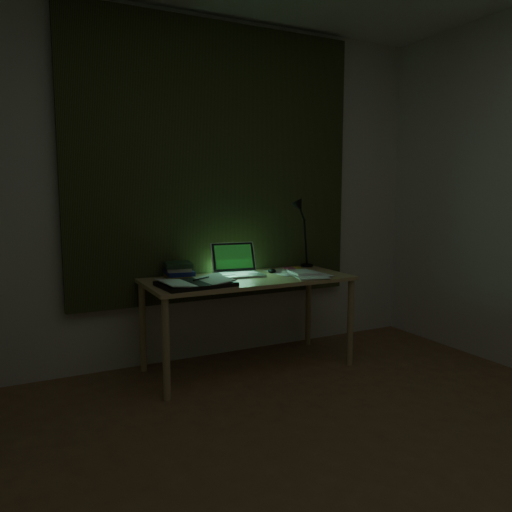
{
  "coord_description": "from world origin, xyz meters",
  "views": [
    {
      "loc": [
        -1.43,
        -1.48,
        1.25
      ],
      "look_at": [
        0.08,
        1.49,
        0.82
      ],
      "focal_mm": 35.0,
      "sensor_mm": 36.0,
      "label": 1
    }
  ],
  "objects": [
    {
      "name": "floor",
      "position": [
        0.0,
        0.0,
        0.0
      ],
      "size": [
        3.5,
        4.0,
        0.0
      ],
      "primitive_type": "cube",
      "color": "brown",
      "rests_on": "ground"
    },
    {
      "name": "wall_back",
      "position": [
        0.0,
        2.0,
        1.25
      ],
      "size": [
        3.5,
        0.0,
        2.5
      ],
      "primitive_type": "cube",
      "color": "silver",
      "rests_on": "ground"
    },
    {
      "name": "curtain",
      "position": [
        0.0,
        1.96,
        1.45
      ],
      "size": [
        2.2,
        0.06,
        2.0
      ],
      "primitive_type": "cube",
      "color": "#2C3118",
      "rests_on": "wall_back"
    },
    {
      "name": "desk",
      "position": [
        0.08,
        1.61,
        0.33
      ],
      "size": [
        1.44,
        0.63,
        0.65
      ],
      "primitive_type": null,
      "color": "tan",
      "rests_on": "floor"
    },
    {
      "name": "laptop",
      "position": [
        0.05,
        1.69,
        0.77
      ],
      "size": [
        0.37,
        0.41,
        0.23
      ],
      "primitive_type": null,
      "rotation": [
        0.0,
        0.0,
        -0.14
      ],
      "color": "#B2B3B7",
      "rests_on": "desk"
    },
    {
      "name": "open_textbook",
      "position": [
        -0.36,
        1.48,
        0.67
      ],
      "size": [
        0.48,
        0.36,
        0.04
      ],
      "primitive_type": null,
      "rotation": [
        0.0,
        0.0,
        0.07
      ],
      "color": "silver",
      "rests_on": "desk"
    },
    {
      "name": "book_stack",
      "position": [
        -0.37,
        1.79,
        0.71
      ],
      "size": [
        0.2,
        0.23,
        0.11
      ],
      "primitive_type": null,
      "rotation": [
        0.0,
        0.0,
        -0.09
      ],
      "color": "silver",
      "rests_on": "desk"
    },
    {
      "name": "loose_papers",
      "position": [
        0.43,
        1.57,
        0.67
      ],
      "size": [
        0.43,
        0.44,
        0.02
      ],
      "primitive_type": null,
      "rotation": [
        0.0,
        0.0,
        -0.23
      ],
      "color": "white",
      "rests_on": "desk"
    },
    {
      "name": "mouse",
      "position": [
        0.31,
        1.7,
        0.67
      ],
      "size": [
        0.07,
        0.1,
        0.03
      ],
      "primitive_type": "ellipsoid",
      "rotation": [
        0.0,
        0.0,
        -0.19
      ],
      "color": "black",
      "rests_on": "desk"
    },
    {
      "name": "sticky_yellow",
      "position": [
        0.57,
        1.78,
        0.66
      ],
      "size": [
        0.09,
        0.09,
        0.02
      ],
      "primitive_type": "cube",
      "rotation": [
        0.0,
        0.0,
        -0.33
      ],
      "color": "gold",
      "rests_on": "desk"
    },
    {
      "name": "sticky_pink",
      "position": [
        0.51,
        1.78,
        0.66
      ],
      "size": [
        0.07,
        0.07,
        0.02
      ],
      "primitive_type": "cube",
      "rotation": [
        0.0,
        0.0,
        -0.03
      ],
      "color": "#E25783",
      "rests_on": "desk"
    },
    {
      "name": "desk_lamp",
      "position": [
        0.72,
        1.86,
        0.91
      ],
      "size": [
        0.39,
        0.33,
        0.51
      ],
      "primitive_type": null,
      "rotation": [
        0.0,
        0.0,
        0.22
      ],
      "color": "black",
      "rests_on": "desk"
    }
  ]
}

